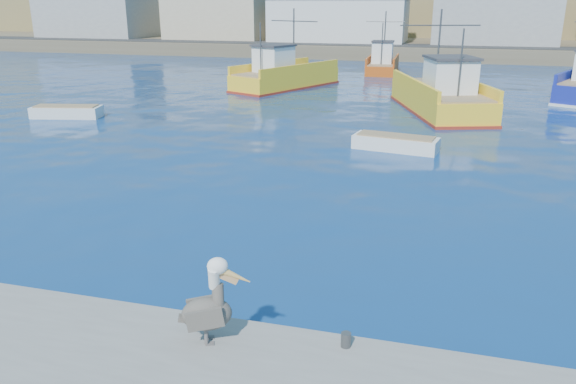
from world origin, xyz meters
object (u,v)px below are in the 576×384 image
(trawler_yellow_b, at_px, (441,96))
(pelican, at_px, (209,307))
(trawler_yellow_a, at_px, (284,76))
(skiff_mid, at_px, (395,144))
(boat_orange, at_px, (383,63))
(skiff_left, at_px, (67,113))

(trawler_yellow_b, xyz_separation_m, pelican, (-4.00, -29.01, 0.24))
(trawler_yellow_a, bearing_deg, skiff_mid, -59.54)
(trawler_yellow_a, relative_size, pelican, 6.13)
(trawler_yellow_a, xyz_separation_m, pelican, (8.83, -36.76, 0.27))
(boat_orange, relative_size, skiff_mid, 1.76)
(trawler_yellow_b, xyz_separation_m, skiff_left, (-22.52, -7.96, -0.74))
(boat_orange, relative_size, skiff_left, 1.69)
(pelican, bearing_deg, skiff_mid, 83.62)
(trawler_yellow_a, distance_m, boat_orange, 14.29)
(skiff_left, relative_size, pelican, 2.44)
(skiff_left, bearing_deg, boat_orange, 59.70)
(skiff_mid, height_order, pelican, pelican)
(trawler_yellow_a, height_order, pelican, trawler_yellow_a)
(trawler_yellow_a, height_order, skiff_mid, trawler_yellow_a)
(boat_orange, height_order, pelican, boat_orange)
(trawler_yellow_a, bearing_deg, skiff_left, -121.69)
(trawler_yellow_a, relative_size, skiff_left, 2.51)
(trawler_yellow_a, height_order, boat_orange, trawler_yellow_a)
(trawler_yellow_a, relative_size, trawler_yellow_b, 0.94)
(trawler_yellow_a, bearing_deg, trawler_yellow_b, -31.14)
(boat_orange, bearing_deg, trawler_yellow_a, -118.50)
(skiff_mid, bearing_deg, skiff_left, 172.32)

